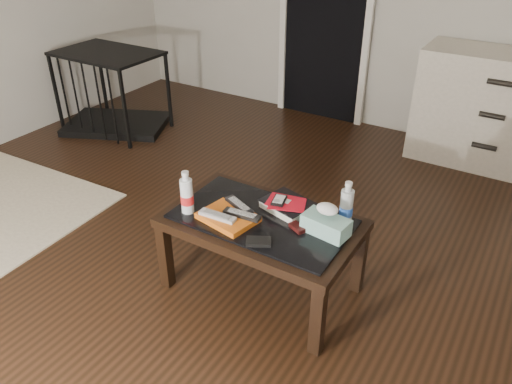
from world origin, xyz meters
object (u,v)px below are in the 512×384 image
water_bottle_right (347,203)px  tissue_box (326,225)px  coffee_table (262,228)px  water_bottle_left (187,192)px  textbook (288,205)px  dresser (496,111)px  pet_crate (114,104)px

water_bottle_right → tissue_box: (-0.05, -0.13, -0.07)m
coffee_table → tissue_box: bearing=8.8°
water_bottle_left → textbook: bearing=34.1°
coffee_table → dresser: size_ratio=0.83×
water_bottle_left → pet_crate: bearing=145.3°
coffee_table → tissue_box: 0.36m
dresser → water_bottle_right: bearing=-100.6°
water_bottle_left → water_bottle_right: bearing=24.0°
pet_crate → water_bottle_right: pet_crate is taller
textbook → water_bottle_right: size_ratio=1.05×
coffee_table → dresser: dresser is taller
textbook → water_bottle_right: 0.33m
dresser → textbook: dresser is taller
tissue_box → coffee_table: bearing=-163.8°
water_bottle_left → water_bottle_right: 0.82m
coffee_table → dresser: (0.78, 2.26, 0.05)m
water_bottle_left → tissue_box: size_ratio=1.03×
pet_crate → water_bottle_left: bearing=-59.4°
pet_crate → water_bottle_left: 2.41m
pet_crate → textbook: pet_crate is taller
coffee_table → water_bottle_left: bearing=-157.6°
dresser → tissue_box: bearing=-101.2°
textbook → coffee_table: bearing=-101.4°
dresser → water_bottle_right: dresser is taller
water_bottle_right → coffee_table: bearing=-154.6°
pet_crate → textbook: size_ratio=4.27×
pet_crate → water_bottle_right: (2.71, -1.03, 0.35)m
pet_crate → water_bottle_right: 2.92m
pet_crate → water_bottle_right: bearing=-45.4°
coffee_table → tissue_box: size_ratio=4.35×
dresser → textbook: 2.23m
dresser → water_bottle_left: 2.67m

